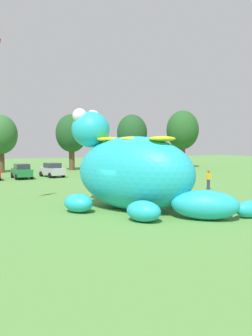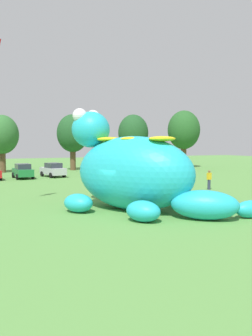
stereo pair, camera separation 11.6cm
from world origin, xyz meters
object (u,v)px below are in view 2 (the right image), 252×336
object	(u,v)px
spectator_by_cars	(209,180)
spectator_wandering	(128,173)
giant_inflatable_creature	(133,172)
spectator_near_inflatable	(149,173)
car_green	(23,171)
car_silver	(53,170)

from	to	relation	value
spectator_by_cars	spectator_wandering	size ratio (longest dim) A/B	1.00
giant_inflatable_creature	spectator_near_inflatable	xyz separation A→B (m)	(8.67, 13.65, -1.44)
car_green	spectator_near_inflatable	xyz separation A→B (m)	(12.15, -8.34, -0.01)
spectator_near_inflatable	giant_inflatable_creature	bearing A→B (deg)	-122.42
spectator_near_inflatable	spectator_wandering	world-z (taller)	same
car_green	car_silver	world-z (taller)	same
car_green	car_silver	distance (m)	3.64
giant_inflatable_creature	spectator_near_inflatable	distance (m)	16.24
spectator_by_cars	spectator_wandering	world-z (taller)	same
car_silver	spectator_by_cars	xyz separation A→B (m)	(9.85, -17.19, -0.01)
giant_inflatable_creature	car_silver	world-z (taller)	giant_inflatable_creature
giant_inflatable_creature	spectator_near_inflatable	world-z (taller)	giant_inflatable_creature
car_silver	spectator_wandering	size ratio (longest dim) A/B	2.56
car_green	spectator_by_cars	distance (m)	21.50
spectator_near_inflatable	spectator_wandering	distance (m)	2.33
car_green	car_silver	bearing A→B (deg)	6.68
car_green	spectator_near_inflatable	distance (m)	14.74
spectator_near_inflatable	spectator_by_cars	size ratio (longest dim) A/B	1.00
giant_inflatable_creature	car_silver	bearing A→B (deg)	89.64
giant_inflatable_creature	car_silver	size ratio (longest dim) A/B	2.38
giant_inflatable_creature	spectator_wandering	world-z (taller)	giant_inflatable_creature
car_green	spectator_wandering	bearing A→B (deg)	-38.72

